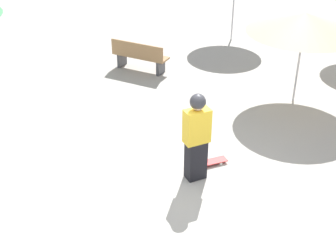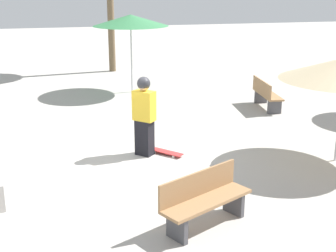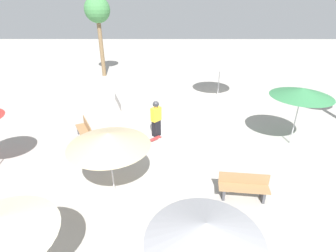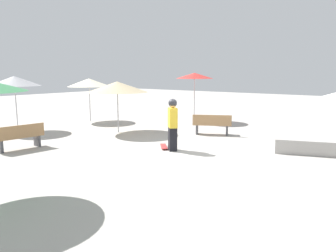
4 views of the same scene
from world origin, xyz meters
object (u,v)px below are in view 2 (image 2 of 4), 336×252
at_px(shade_umbrella_green, 131,20).
at_px(skateboard, 166,152).
at_px(skater_main, 144,114).
at_px(bench_far, 204,200).
at_px(bench_near, 266,94).

bearing_deg(shade_umbrella_green, skateboard, 87.71).
height_order(skater_main, skateboard, skater_main).
height_order(skateboard, shade_umbrella_green, shade_umbrella_green).
xyz_separation_m(skater_main, bench_far, (-0.33, 3.24, -0.51)).
distance_m(skater_main, skateboard, 0.99).
distance_m(bench_near, shade_umbrella_green, 5.05).
bearing_deg(shade_umbrella_green, bench_near, 139.27).
bearing_deg(skater_main, shade_umbrella_green, 127.50).
height_order(bench_near, bench_far, same).
relative_size(bench_near, bench_far, 1.01).
bearing_deg(skater_main, bench_near, 79.43).
relative_size(bench_far, shade_umbrella_green, 0.63).
relative_size(skateboard, shade_umbrella_green, 0.28).
distance_m(bench_near, bench_far, 7.35).
bearing_deg(skateboard, bench_far, -44.68).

